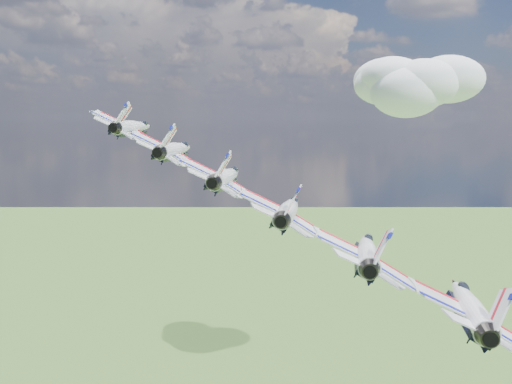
% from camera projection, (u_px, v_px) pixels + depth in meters
% --- Properties ---
extents(cloud_far, '(58.69, 46.11, 23.06)m').
position_uv_depth(cloud_far, '(418.00, 83.00, 285.01)').
color(cloud_far, white).
extents(jet_0, '(13.44, 17.87, 10.11)m').
position_uv_depth(jet_0, '(134.00, 127.00, 93.20)').
color(jet_0, silver).
extents(jet_1, '(13.44, 17.87, 10.11)m').
position_uv_depth(jet_1, '(176.00, 149.00, 85.28)').
color(jet_1, white).
extents(jet_2, '(13.44, 17.87, 10.11)m').
position_uv_depth(jet_2, '(227.00, 176.00, 77.36)').
color(jet_2, silver).
extents(jet_3, '(13.44, 17.87, 10.11)m').
position_uv_depth(jet_3, '(289.00, 209.00, 69.44)').
color(jet_3, white).
extents(jet_4, '(13.44, 17.87, 10.11)m').
position_uv_depth(jet_4, '(367.00, 251.00, 61.51)').
color(jet_4, white).
extents(jet_5, '(13.44, 17.87, 10.11)m').
position_uv_depth(jet_5, '(468.00, 305.00, 53.59)').
color(jet_5, white).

